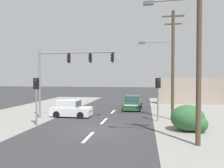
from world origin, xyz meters
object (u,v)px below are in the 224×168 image
hatchback_receding_far (71,109)px  sedan_crossing_left (133,103)px  pedestal_signal_far_median (158,88)px  traffic_signal_mast (65,69)px  pedestal_signal_right_kerb (158,92)px  utility_pole_midground_right (171,61)px  pedestal_signal_left_kerb (36,93)px  utility_pole_foreground_right (197,37)px

hatchback_receding_far → sedan_crossing_left: 7.68m
pedestal_signal_far_median → hatchback_receding_far: size_ratio=0.97×
traffic_signal_mast → pedestal_signal_far_median: (8.24, 7.33, -1.94)m
pedestal_signal_far_median → pedestal_signal_right_kerb: bearing=-92.9°
utility_pole_midground_right → pedestal_signal_far_median: size_ratio=2.57×
pedestal_signal_left_kerb → utility_pole_midground_right: bearing=21.2°
pedestal_signal_right_kerb → pedestal_signal_left_kerb: size_ratio=1.00×
pedestal_signal_far_median → sedan_crossing_left: size_ratio=0.83×
sedan_crossing_left → pedestal_signal_left_kerb: bearing=-124.3°
traffic_signal_mast → pedestal_signal_right_kerb: 8.11m
pedestal_signal_far_median → utility_pole_midground_right: bearing=-83.3°
pedestal_signal_far_median → sedan_crossing_left: bearing=-165.0°
pedestal_signal_right_kerb → hatchback_receding_far: 8.02m
pedestal_signal_left_kerb → pedestal_signal_far_median: 13.93m
utility_pole_foreground_right → hatchback_receding_far: 12.82m
pedestal_signal_left_kerb → pedestal_signal_far_median: same height
utility_pole_foreground_right → traffic_signal_mast: (-9.48, 6.13, -1.33)m
utility_pole_foreground_right → hatchback_receding_far: (-9.38, 7.18, -4.98)m
utility_pole_midground_right → traffic_signal_mast: utility_pole_midground_right is taller
pedestal_signal_far_median → sedan_crossing_left: (-2.80, -0.75, -1.71)m
utility_pole_midground_right → sedan_crossing_left: (-3.55, 5.66, -4.24)m
traffic_signal_mast → hatchback_receding_far: traffic_signal_mast is taller
hatchback_receding_far → pedestal_signal_far_median: bearing=37.6°
traffic_signal_mast → sedan_crossing_left: traffic_signal_mast is taller
pedestal_signal_left_kerb → pedestal_signal_far_median: size_ratio=1.00×
pedestal_signal_left_kerb → hatchback_receding_far: (1.20, 4.06, -1.71)m
pedestal_signal_right_kerb → sedan_crossing_left: 7.16m
utility_pole_foreground_right → utility_pole_midground_right: (-0.49, 7.04, -0.74)m
utility_pole_midground_right → pedestal_signal_far_median: utility_pole_midground_right is taller
traffic_signal_mast → utility_pole_foreground_right: bearing=-32.9°
traffic_signal_mast → pedestal_signal_right_kerb: bearing=0.5°
pedestal_signal_left_kerb → hatchback_receding_far: pedestal_signal_left_kerb is taller
traffic_signal_mast → sedan_crossing_left: 9.28m
utility_pole_midground_right → hatchback_receding_far: size_ratio=2.49×
pedestal_signal_far_median → traffic_signal_mast: bearing=-138.4°
utility_pole_foreground_right → sedan_crossing_left: size_ratio=2.48×
traffic_signal_mast → pedestal_signal_left_kerb: bearing=-110.2°
utility_pole_midground_right → sedan_crossing_left: 7.92m
utility_pole_midground_right → sedan_crossing_left: size_ratio=2.14×
pedestal_signal_right_kerb → sedan_crossing_left: bearing=110.5°
sedan_crossing_left → pedestal_signal_far_median: bearing=15.0°
utility_pole_foreground_right → hatchback_receding_far: bearing=142.6°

